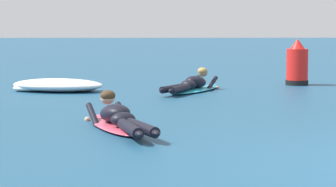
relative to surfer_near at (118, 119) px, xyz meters
The scene contains 5 objects.
ground_plane 7.89m from the surfer_near, 65.91° to the left, with size 120.00×120.00×0.00m, color navy.
surfer_near is the anchor object (origin of this frame).
surfer_far 5.48m from the surfer_near, 75.24° to the left, with size 1.58×2.53×0.55m.
whitewater_mid_right 5.68m from the surfer_near, 105.45° to the left, with size 2.24×1.62×0.27m.
channel_marker_buoy 7.93m from the surfer_near, 59.71° to the left, with size 0.54×0.54×1.10m.
Camera 1 is at (-2.85, -6.53, 1.43)m, focal length 73.20 mm.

